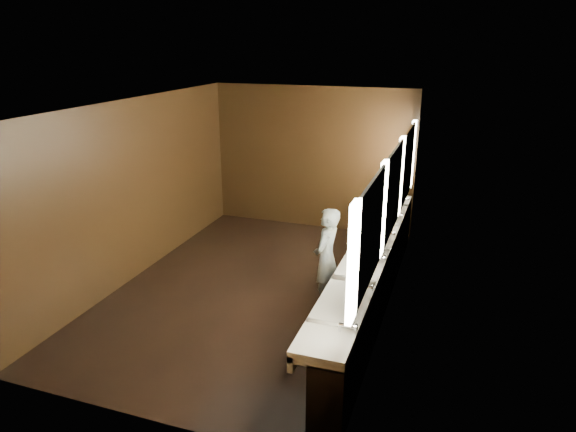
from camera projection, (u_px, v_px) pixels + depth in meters
name	position (u px, v px, depth m)	size (l,w,h in m)	color
floor	(255.00, 289.00, 7.89)	(6.00, 6.00, 0.00)	black
ceiling	(251.00, 104.00, 6.97)	(4.00, 6.00, 0.02)	#2D2D2B
wall_back	(312.00, 159.00, 10.10)	(4.00, 0.02, 2.80)	black
wall_front	(128.00, 295.00, 4.75)	(4.00, 0.02, 2.80)	black
wall_left	(136.00, 189.00, 8.04)	(0.02, 6.00, 2.80)	black
wall_right	(392.00, 217.00, 6.81)	(0.02, 6.00, 2.80)	black
sink_counter	(373.00, 276.00, 7.17)	(0.55, 5.40, 1.01)	black
mirror_band	(393.00, 191.00, 6.70)	(0.06, 5.03, 1.15)	#FDF2CF
person	(326.00, 259.00, 7.16)	(0.54, 0.35, 1.47)	#95B8DE
trash_bin	(331.00, 343.00, 5.96)	(0.38, 0.38, 0.59)	black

